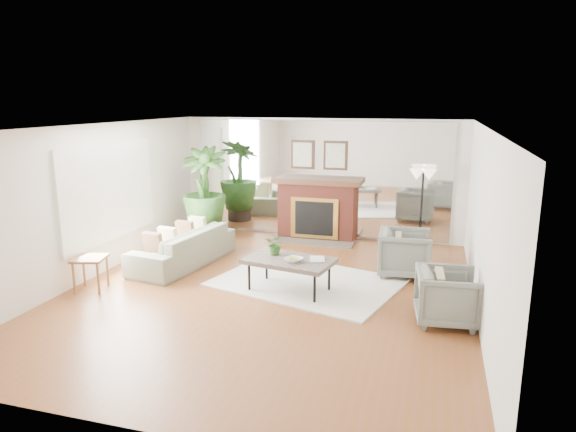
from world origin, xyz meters
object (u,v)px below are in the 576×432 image
(sofa, at_px, (183,247))
(potted_ficus, at_px, (204,191))
(armchair_front, at_px, (447,297))
(fireplace, at_px, (316,208))
(armchair_back, at_px, (405,253))
(side_table, at_px, (90,263))
(coffee_table, at_px, (289,262))
(floor_lamp, at_px, (423,181))

(sofa, distance_m, potted_ficus, 1.77)
(armchair_front, bearing_deg, fireplace, 29.12)
(sofa, bearing_deg, armchair_back, 105.97)
(fireplace, distance_m, potted_ficus, 2.36)
(sofa, height_order, side_table, sofa)
(coffee_table, xyz_separation_m, potted_ficus, (-2.49, 2.35, 0.56))
(armchair_front, distance_m, floor_lamp, 3.64)
(armchair_back, xyz_separation_m, armchair_front, (0.66, -1.75, -0.03))
(side_table, bearing_deg, armchair_front, 3.03)
(fireplace, xyz_separation_m, floor_lamp, (2.12, -0.16, 0.68))
(potted_ficus, bearing_deg, floor_lamp, 8.19)
(side_table, height_order, potted_ficus, potted_ficus)
(side_table, bearing_deg, potted_ficus, 81.64)
(side_table, distance_m, floor_lamp, 6.14)
(fireplace, xyz_separation_m, armchair_back, (1.94, -1.88, -0.27))
(floor_lamp, bearing_deg, coffee_table, -121.50)
(sofa, height_order, potted_ficus, potted_ficus)
(fireplace, distance_m, coffee_table, 3.15)
(coffee_table, bearing_deg, side_table, -165.24)
(armchair_front, bearing_deg, floor_lamp, 1.33)
(sofa, height_order, floor_lamp, floor_lamp)
(side_table, relative_size, potted_ficus, 0.29)
(sofa, distance_m, side_table, 1.73)
(coffee_table, relative_size, armchair_back, 1.68)
(coffee_table, relative_size, side_table, 2.52)
(armchair_front, relative_size, potted_ficus, 0.41)
(armchair_back, height_order, potted_ficus, potted_ficus)
(armchair_front, height_order, side_table, armchair_front)
(fireplace, height_order, armchair_front, fireplace)
(floor_lamp, bearing_deg, potted_ficus, -171.81)
(fireplace, relative_size, sofa, 0.94)
(fireplace, distance_m, sofa, 3.04)
(fireplace, bearing_deg, side_table, -124.13)
(armchair_back, xyz_separation_m, potted_ficus, (-4.13, 1.10, 0.65))
(fireplace, xyz_separation_m, side_table, (-2.65, -3.91, -0.22))
(armchair_front, xyz_separation_m, potted_ficus, (-4.79, 2.85, 0.68))
(sofa, relative_size, potted_ficus, 1.12)
(fireplace, xyz_separation_m, potted_ficus, (-2.19, -0.78, 0.38))
(coffee_table, height_order, floor_lamp, floor_lamp)
(sofa, distance_m, armchair_front, 4.65)
(armchair_front, bearing_deg, armchair_back, 14.04)
(coffee_table, xyz_separation_m, side_table, (-2.95, -0.78, -0.04))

